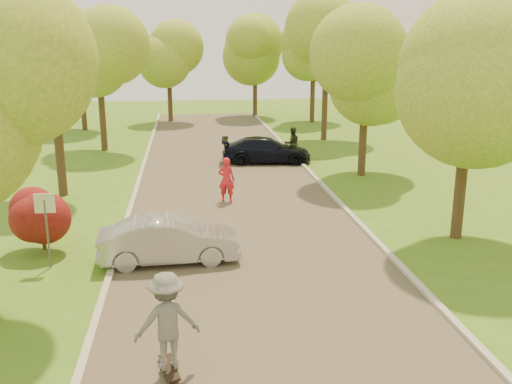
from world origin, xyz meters
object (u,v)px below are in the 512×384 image
street_sign (46,215)px  person_striped (226,180)px  skateboarder (167,321)px  person_olive (292,143)px  silver_sedan (169,240)px  dark_sedan (266,150)px  longboard (169,368)px

street_sign → person_striped: (5.48, 6.17, -0.66)m
street_sign → skateboarder: size_ratio=1.11×
street_sign → person_olive: street_sign is taller
silver_sedan → person_striped: person_striped is taller
dark_sedan → person_olive: (1.50, 0.67, 0.20)m
dark_sedan → skateboarder: skateboarder is taller
person_olive → street_sign: bearing=48.5°
silver_sedan → skateboarder: size_ratio=2.06×
street_sign → longboard: bearing=-59.0°
silver_sedan → person_striped: size_ratio=2.23×
skateboarder → person_olive: skateboarder is taller
street_sign → dark_sedan: 15.66m
person_striped → person_olive: 8.90m
skateboarder → person_olive: bearing=-118.5°
dark_sedan → longboard: 19.71m
dark_sedan → longboard: size_ratio=4.46×
dark_sedan → person_striped: (-2.62, -7.21, 0.23)m
silver_sedan → skateboarder: (0.10, -5.79, 0.44)m
dark_sedan → person_striped: bearing=165.6°
person_striped → person_olive: size_ratio=1.03×
skateboarder → person_striped: skateboarder is taller
silver_sedan → skateboarder: bearing=178.5°
longboard → skateboarder: (0.00, 0.00, 1.00)m
street_sign → dark_sedan: (8.10, 13.38, -0.89)m
longboard → skateboarder: skateboarder is taller
silver_sedan → street_sign: bearing=87.8°
person_olive → longboard: bearing=65.7°
street_sign → person_olive: bearing=55.7°
street_sign → skateboarder: 6.74m
dark_sedan → person_striped: person_striped is taller
silver_sedan → person_striped: 6.51m
skateboarder → person_olive: (6.14, 19.82, -0.23)m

